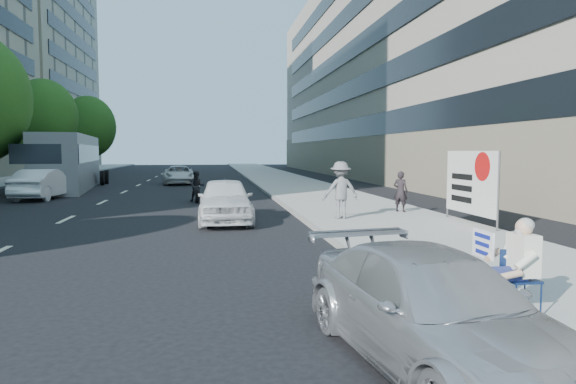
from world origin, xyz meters
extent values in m
plane|color=black|center=(0.00, 0.00, 0.00)|extent=(160.00, 160.00, 0.00)
cube|color=gray|center=(4.00, 20.00, 0.07)|extent=(5.00, 120.00, 0.15)
cube|color=gray|center=(17.00, 32.00, 10.00)|extent=(14.00, 70.00, 20.00)
cylinder|color=#382616|center=(-13.70, 30.00, 1.49)|extent=(0.30, 0.30, 2.97)
ellipsoid|color=#184512|center=(-13.70, 30.00, 4.89)|extent=(4.80, 4.80, 5.52)
cylinder|color=#382616|center=(-13.70, 44.00, 1.31)|extent=(0.30, 0.30, 2.62)
ellipsoid|color=#184512|center=(-13.70, 44.00, 4.79)|extent=(5.40, 5.40, 6.21)
cylinder|color=navy|center=(2.36, -4.34, 0.38)|extent=(0.02, 0.02, 0.45)
cylinder|color=navy|center=(2.72, -4.34, 0.38)|extent=(0.02, 0.02, 0.45)
cylinder|color=navy|center=(2.36, -3.98, 0.38)|extent=(0.02, 0.02, 0.45)
cylinder|color=navy|center=(2.72, -3.98, 0.38)|extent=(0.02, 0.02, 0.45)
cube|color=navy|center=(2.54, -4.16, 0.61)|extent=(0.40, 0.40, 0.03)
cube|color=navy|center=(2.54, -3.97, 0.80)|extent=(0.40, 0.02, 0.40)
cylinder|color=navy|center=(2.32, -4.26, 0.70)|extent=(0.44, 0.17, 0.17)
cylinder|color=navy|center=(2.10, -4.26, 0.47)|extent=(0.14, 0.14, 0.46)
cube|color=black|center=(2.04, -4.26, 0.20)|extent=(0.26, 0.11, 0.10)
cylinder|color=navy|center=(2.32, -4.06, 0.70)|extent=(0.44, 0.17, 0.17)
cylinder|color=navy|center=(2.10, -4.06, 0.47)|extent=(0.14, 0.14, 0.46)
cube|color=black|center=(2.04, -4.06, 0.20)|extent=(0.26, 0.11, 0.10)
cube|color=beige|center=(2.56, -4.16, 0.96)|extent=(0.26, 0.42, 0.56)
sphere|color=tan|center=(2.56, -4.16, 1.33)|extent=(0.23, 0.23, 0.23)
ellipsoid|color=gray|center=(2.58, -4.16, 1.36)|extent=(0.22, 0.24, 0.19)
ellipsoid|color=gray|center=(2.48, -4.16, 1.26)|extent=(0.10, 0.14, 0.13)
cylinder|color=beige|center=(2.44, -4.40, 0.93)|extent=(0.30, 0.10, 0.25)
cylinder|color=tan|center=(2.24, -4.40, 0.75)|extent=(0.29, 0.09, 0.14)
cylinder|color=beige|center=(2.49, -3.90, 0.98)|extent=(0.26, 0.20, 0.32)
cylinder|color=tan|center=(2.36, -3.76, 0.88)|extent=(0.30, 0.21, 0.18)
cube|color=white|center=(2.29, -3.61, 1.01)|extent=(0.03, 0.55, 0.40)
imported|color=slate|center=(2.60, 5.79, 1.08)|extent=(1.26, 0.81, 1.86)
imported|color=black|center=(5.23, 7.30, 0.89)|extent=(0.63, 0.62, 1.47)
cylinder|color=#4C4C4C|center=(6.20, 2.56, 1.25)|extent=(0.06, 0.06, 2.20)
cylinder|color=#4C4C4C|center=(6.20, 5.56, 1.25)|extent=(0.06, 0.06, 2.20)
cube|color=silver|center=(6.18, 4.06, 1.40)|extent=(0.04, 3.00, 1.90)
cylinder|color=#A50C0C|center=(6.16, 3.36, 1.90)|extent=(0.01, 0.84, 0.84)
cube|color=black|center=(6.16, 4.56, 1.55)|extent=(0.01, 1.30, 0.18)
cube|color=black|center=(6.16, 4.56, 1.20)|extent=(0.01, 1.30, 0.18)
cube|color=black|center=(6.16, 4.56, 0.85)|extent=(0.01, 1.30, 0.18)
imported|color=#A2A4A9|center=(0.80, -5.23, 0.62)|extent=(2.29, 4.47, 1.24)
imported|color=white|center=(-1.11, 6.57, 0.73)|extent=(1.75, 4.32, 1.47)
imported|color=white|center=(-9.68, 16.18, 0.73)|extent=(1.98, 4.58, 1.47)
imported|color=silver|center=(-3.80, 26.79, 0.66)|extent=(2.55, 4.88, 1.31)
cylinder|color=black|center=(-2.20, 13.02, 0.32)|extent=(0.13, 0.64, 0.64)
cylinder|color=black|center=(-2.20, 14.42, 0.32)|extent=(0.13, 0.64, 0.64)
cube|color=black|center=(-2.20, 13.72, 0.55)|extent=(0.27, 1.20, 0.35)
imported|color=black|center=(-2.20, 13.62, 0.71)|extent=(0.70, 0.55, 1.42)
cube|color=slate|center=(-10.20, 22.85, 1.65)|extent=(3.91, 12.21, 3.30)
cube|color=black|center=(-11.47, 22.85, 2.20)|extent=(1.43, 11.43, 1.00)
cube|color=black|center=(-8.93, 22.85, 2.20)|extent=(1.43, 11.43, 1.00)
cube|color=black|center=(-10.20, 16.83, 2.20)|extent=(2.39, 0.35, 1.00)
cylinder|color=black|center=(-11.45, 18.35, 0.50)|extent=(0.37, 1.02, 1.00)
cylinder|color=black|center=(-8.95, 18.35, 0.50)|extent=(0.37, 1.02, 1.00)
cylinder|color=black|center=(-11.45, 20.35, 0.50)|extent=(0.37, 1.02, 1.00)
cylinder|color=black|center=(-8.95, 20.35, 0.50)|extent=(0.37, 1.02, 1.00)
cylinder|color=black|center=(-11.45, 26.35, 0.50)|extent=(0.37, 1.02, 1.00)
cylinder|color=black|center=(-8.95, 26.35, 0.50)|extent=(0.37, 1.02, 1.00)
cylinder|color=black|center=(-11.45, 27.85, 0.50)|extent=(0.37, 1.02, 1.00)
cylinder|color=black|center=(-8.95, 27.85, 0.50)|extent=(0.37, 1.02, 1.00)
camera|label=1|loc=(-1.58, -10.39, 2.34)|focal=32.00mm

